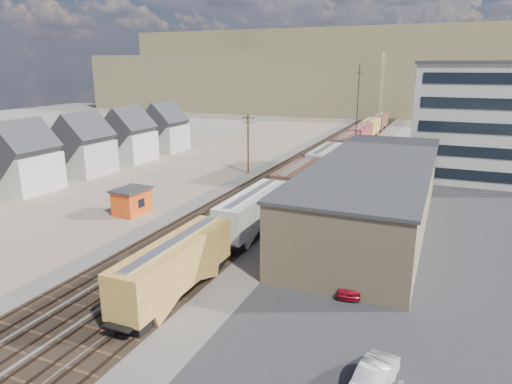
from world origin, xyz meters
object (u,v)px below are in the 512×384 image
at_px(freight_train, 336,151).
at_px(parked_car_blue, 429,165).
at_px(utility_pole_north, 248,143).
at_px(parked_car_red, 349,281).
at_px(parked_car_white, 372,380).
at_px(maintenance_shed, 132,201).

height_order(freight_train, parked_car_blue, freight_train).
relative_size(utility_pole_north, parked_car_red, 2.13).
bearing_deg(parked_car_white, utility_pole_north, 132.12).
bearing_deg(parked_car_blue, freight_train, 153.79).
bearing_deg(freight_train, maintenance_shed, -113.92).
relative_size(parked_car_red, parked_car_blue, 0.92).
relative_size(parked_car_red, parked_car_white, 0.98).
height_order(maintenance_shed, parked_car_white, maintenance_shed).
distance_m(parked_car_white, parked_car_blue, 62.77).
xyz_separation_m(maintenance_shed, parked_car_blue, (32.49, 41.81, -0.95)).
distance_m(freight_train, utility_pole_north, 17.01).
xyz_separation_m(utility_pole_north, maintenance_shed, (-4.25, -25.82, -3.64)).
bearing_deg(parked_car_red, maintenance_shed, 150.58).
bearing_deg(parked_car_white, maintenance_shed, 158.17).
relative_size(utility_pole_north, parked_car_blue, 1.96).
xyz_separation_m(maintenance_shed, parked_car_red, (28.91, -9.46, -0.86)).
distance_m(freight_train, parked_car_white, 60.47).
height_order(parked_car_red, parked_car_white, parked_car_red).
relative_size(freight_train, parked_car_blue, 23.42).
bearing_deg(maintenance_shed, parked_car_red, -18.11).
bearing_deg(freight_train, parked_car_blue, 15.78).
bearing_deg(parked_car_white, parked_car_red, 118.70).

